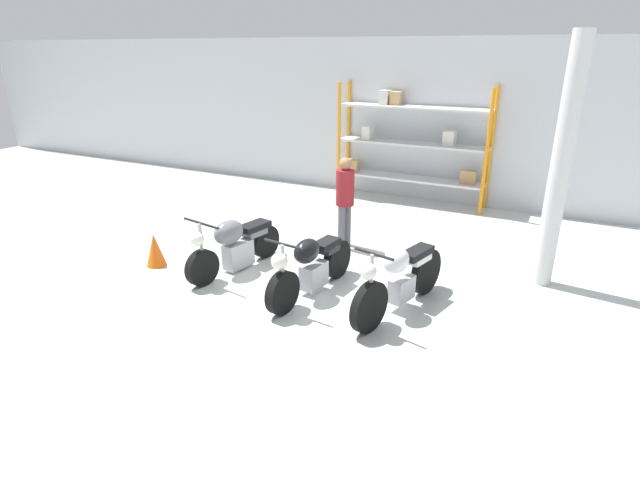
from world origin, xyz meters
TOP-DOWN VIEW (x-y plane):
  - ground_plane at (0.00, 0.00)m, footprint 30.00×30.00m
  - back_wall at (0.00, 5.58)m, footprint 30.00×0.08m
  - shelving_rack at (-0.21, 5.23)m, footprint 3.44×0.63m
  - support_pillar at (3.01, 1.93)m, footprint 0.28×0.28m
  - motorcycle_grey at (-1.42, 0.20)m, footprint 0.75×1.93m
  - motorcycle_black at (0.05, 0.00)m, footprint 0.62×1.99m
  - motorcycle_white at (1.34, 0.11)m, footprint 0.74×2.05m
  - person_browsing at (-0.28, 1.93)m, footprint 0.37×0.37m
  - traffic_cone at (-2.70, -0.24)m, footprint 0.32×0.32m

SIDE VIEW (x-z plane):
  - ground_plane at x=0.00m, z-range 0.00..0.00m
  - traffic_cone at x=-2.70m, z-range 0.00..0.55m
  - motorcycle_black at x=0.05m, z-range -0.05..0.95m
  - motorcycle_grey at x=-1.42m, z-range -0.05..0.95m
  - motorcycle_white at x=1.34m, z-range -0.04..1.02m
  - person_browsing at x=-0.28m, z-range 0.14..1.76m
  - shelving_rack at x=-0.21m, z-range 0.05..2.69m
  - back_wall at x=0.00m, z-range 0.00..3.60m
  - support_pillar at x=3.01m, z-range 0.00..3.60m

